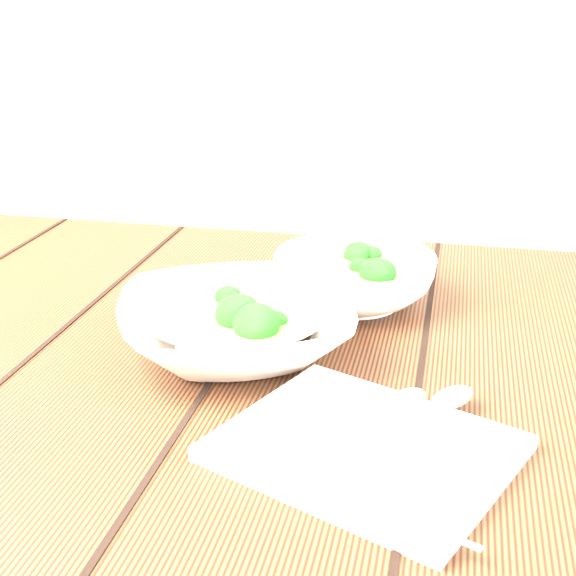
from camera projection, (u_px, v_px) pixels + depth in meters
The scene contains 7 objects.
table at pixel (256, 440), 0.91m from camera, with size 1.20×0.80×0.75m.
soup_bowl_front at pixel (236, 324), 0.84m from camera, with size 0.32×0.32×0.07m.
soup_bowl_back at pixel (354, 277), 0.96m from camera, with size 0.24×0.24×0.07m.
trivet at pixel (267, 332), 0.86m from camera, with size 0.11×0.11×0.03m, color black.
napkin at pixel (365, 448), 0.66m from camera, with size 0.23×0.18×0.01m, color beige.
spoon_left at pixel (381, 416), 0.69m from camera, with size 0.10×0.17×0.01m.
spoon_right at pixel (430, 412), 0.70m from camera, with size 0.11×0.17×0.01m.
Camera 1 is at (0.20, -0.76, 1.12)m, focal length 50.00 mm.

